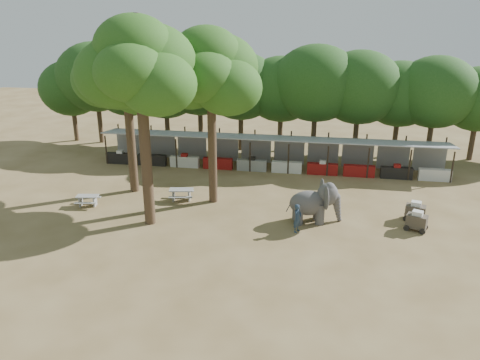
% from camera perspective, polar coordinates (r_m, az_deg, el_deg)
% --- Properties ---
extents(ground, '(100.00, 100.00, 0.00)m').
position_cam_1_polar(ground, '(25.80, 0.29, -8.03)').
color(ground, brown).
rests_on(ground, ground).
extents(vendor_stalls, '(28.00, 2.99, 2.80)m').
position_cam_1_polar(vendor_stalls, '(38.13, 3.76, 3.18)').
color(vendor_stalls, gray).
rests_on(vendor_stalls, ground).
extents(yard_tree_left, '(7.10, 6.90, 11.02)m').
position_cam_1_polar(yard_tree_left, '(32.62, -13.88, 12.45)').
color(yard_tree_left, '#332316').
rests_on(yard_tree_left, ground).
extents(yard_tree_center, '(7.10, 6.90, 12.04)m').
position_cam_1_polar(yard_tree_center, '(26.77, -12.27, 13.27)').
color(yard_tree_center, '#332316').
rests_on(yard_tree_center, ground).
extents(yard_tree_back, '(7.10, 6.90, 11.36)m').
position_cam_1_polar(yard_tree_back, '(29.73, -3.76, 12.98)').
color(yard_tree_back, '#332316').
rests_on(yard_tree_back, ground).
extents(backdrop_trees, '(46.46, 5.95, 8.33)m').
position_cam_1_polar(backdrop_trees, '(42.20, 4.67, 10.80)').
color(backdrop_trees, '#332316').
rests_on(backdrop_trees, ground).
extents(elephant, '(3.38, 2.51, 2.52)m').
position_cam_1_polar(elephant, '(28.51, 9.15, -2.71)').
color(elephant, '#423F3F').
rests_on(elephant, ground).
extents(handler, '(0.65, 0.73, 1.71)m').
position_cam_1_polar(handler, '(27.22, 7.02, -4.64)').
color(handler, '#26384C').
rests_on(handler, ground).
extents(picnic_table_near, '(1.60, 1.49, 0.71)m').
position_cam_1_polar(picnic_table_near, '(32.34, -18.08, -2.23)').
color(picnic_table_near, gray).
rests_on(picnic_table_near, ground).
extents(picnic_table_far, '(1.81, 1.68, 0.79)m').
position_cam_1_polar(picnic_table_far, '(31.86, -7.16, -1.59)').
color(picnic_table_far, gray).
rests_on(picnic_table_far, ground).
extents(cart_front, '(1.46, 1.23, 1.22)m').
position_cam_1_polar(cart_front, '(29.17, 20.74, -4.67)').
color(cart_front, '#382F24').
rests_on(cart_front, ground).
extents(cart_back, '(1.43, 1.11, 1.24)m').
position_cam_1_polar(cart_back, '(30.50, 20.59, -3.57)').
color(cart_back, '#382F24').
rests_on(cart_back, ground).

